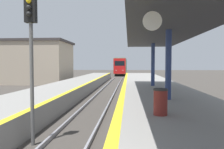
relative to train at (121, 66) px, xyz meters
name	(u,v)px	position (x,y,z in m)	size (l,w,h in m)	color
train	(121,66)	(0.00, 0.00, 0.00)	(2.67, 19.94, 4.21)	black
signal_near	(31,41)	(-1.12, -50.09, 1.25)	(0.36, 0.31, 4.87)	#595959
station_canopy	(169,29)	(3.86, -46.42, 2.14)	(3.94, 19.88, 3.48)	navy
trash_bin	(160,102)	(3.04, -49.70, -0.72)	(0.47, 0.47, 0.87)	maroon
station_building	(33,62)	(-11.52, -27.12, 0.82)	(10.38, 7.33, 5.89)	tan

